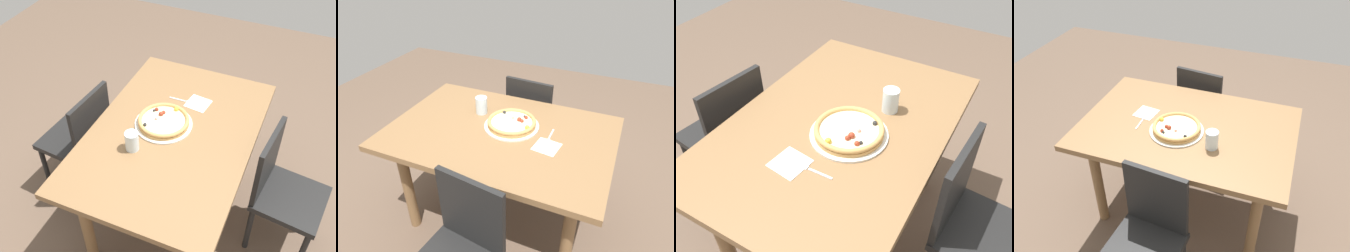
% 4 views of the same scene
% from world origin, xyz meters
% --- Properties ---
extents(ground_plane, '(6.00, 6.00, 0.00)m').
position_xyz_m(ground_plane, '(0.00, 0.00, 0.00)').
color(ground_plane, brown).
extents(dining_table, '(1.39, 0.94, 0.77)m').
position_xyz_m(dining_table, '(0.00, 0.00, 0.66)').
color(dining_table, olive).
rests_on(dining_table, ground).
extents(chair_near, '(0.43, 0.43, 0.87)m').
position_xyz_m(chair_near, '(0.00, -0.68, 0.48)').
color(chair_near, black).
rests_on(chair_near, ground).
extents(plate, '(0.35, 0.35, 0.01)m').
position_xyz_m(plate, '(-0.04, -0.08, 0.77)').
color(plate, silver).
rests_on(plate, dining_table).
extents(pizza, '(0.31, 0.31, 0.05)m').
position_xyz_m(pizza, '(-0.05, -0.08, 0.80)').
color(pizza, tan).
rests_on(pizza, plate).
extents(fork, '(0.02, 0.17, 0.00)m').
position_xyz_m(fork, '(-0.30, -0.05, 0.77)').
color(fork, silver).
rests_on(fork, dining_table).
extents(drinking_glass, '(0.08, 0.08, 0.12)m').
position_xyz_m(drinking_glass, '(0.21, -0.16, 0.83)').
color(drinking_glass, silver).
rests_on(drinking_glass, dining_table).
extents(napkin, '(0.16, 0.16, 0.00)m').
position_xyz_m(napkin, '(-0.32, 0.05, 0.77)').
color(napkin, white).
rests_on(napkin, dining_table).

